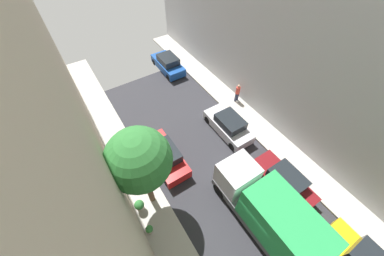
{
  "coord_description": "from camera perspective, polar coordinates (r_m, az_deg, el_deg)",
  "views": [
    {
      "loc": [
        -5.56,
        -1.66,
        13.49
      ],
      "look_at": [
        0.3,
        7.48,
        0.5
      ],
      "focal_mm": 20.55,
      "sensor_mm": 36.0,
      "label": 1
    }
  ],
  "objects": [
    {
      "name": "ground",
      "position": [
        14.68,
        16.03,
        -21.07
      ],
      "size": [
        32.0,
        32.0,
        0.0
      ],
      "primitive_type": "plane",
      "color": "#2D2D33"
    },
    {
      "name": "sidewalk_right",
      "position": [
        17.15,
        28.32,
        -10.63
      ],
      "size": [
        2.0,
        44.0,
        0.15
      ],
      "primitive_type": "cube",
      "color": "#B7B2A8",
      "rests_on": "ground"
    },
    {
      "name": "parked_car_left_3",
      "position": [
        15.28,
        -6.99,
        -7.19
      ],
      "size": [
        1.78,
        4.2,
        1.57
      ],
      "color": "red",
      "rests_on": "ground"
    },
    {
      "name": "parked_car_right_2",
      "position": [
        15.36,
        22.66,
        -12.64
      ],
      "size": [
        1.78,
        4.2,
        1.57
      ],
      "color": "maroon",
      "rests_on": "ground"
    },
    {
      "name": "parked_car_right_3",
      "position": [
        17.05,
        9.44,
        0.71
      ],
      "size": [
        1.78,
        4.2,
        1.57
      ],
      "color": "silver",
      "rests_on": "ground"
    },
    {
      "name": "parked_car_right_4",
      "position": [
        23.09,
        -6.25,
        16.24
      ],
      "size": [
        1.78,
        4.2,
        1.57
      ],
      "color": "#194799",
      "rests_on": "ground"
    },
    {
      "name": "delivery_truck",
      "position": [
        13.0,
        19.39,
        -20.05
      ],
      "size": [
        2.26,
        6.6,
        3.38
      ],
      "color": "#4C4C51",
      "rests_on": "ground"
    },
    {
      "name": "pedestrian",
      "position": [
        19.37,
        11.74,
        9.07
      ],
      "size": [
        0.4,
        0.36,
        1.72
      ],
      "color": "#2D334C",
      "rests_on": "sidewalk_right"
    },
    {
      "name": "street_tree_2",
      "position": [
        10.56,
        -13.63,
        -8.07
      ],
      "size": [
        3.19,
        3.19,
        6.22
      ],
      "color": "brown",
      "rests_on": "sidewalk_left"
    },
    {
      "name": "potted_plant_2",
      "position": [
        14.06,
        -13.47,
        -18.98
      ],
      "size": [
        0.58,
        0.58,
        0.88
      ],
      "color": "#B2A899",
      "rests_on": "sidewalk_left"
    },
    {
      "name": "potted_plant_3",
      "position": [
        13.64,
        -11.0,
        -24.45
      ],
      "size": [
        0.42,
        0.42,
        0.66
      ],
      "color": "#B2A899",
      "rests_on": "sidewalk_left"
    }
  ]
}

